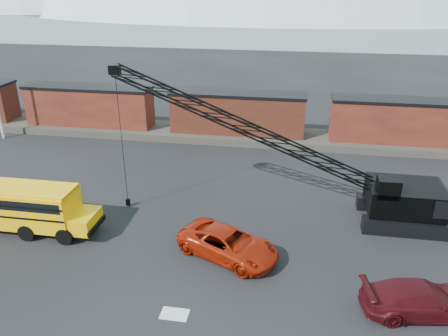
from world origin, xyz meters
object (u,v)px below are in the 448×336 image
Objects in this scene: red_pickup at (228,244)px; maroon_suv at (420,299)px; crawler_crane at (266,137)px; school_bus at (7,205)px.

red_pickup is 10.67m from maroon_suv.
crawler_crane is (1.64, 5.59, 4.87)m from red_pickup.
crawler_crane is at bearing 8.39° from red_pickup.
red_pickup reaches higher than maroon_suv.
maroon_suv is at bearing -8.88° from school_bus.
maroon_suv is at bearing -82.68° from red_pickup.
crawler_crane is at bearing 16.54° from school_bus.
crawler_crane reaches higher than school_bus.
school_bus is 25.31m from maroon_suv.
school_bus is 1.87× the size of red_pickup.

